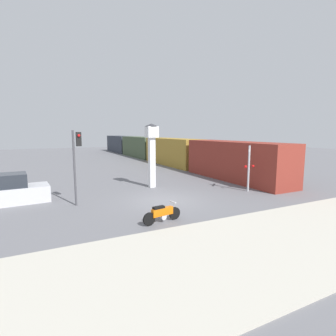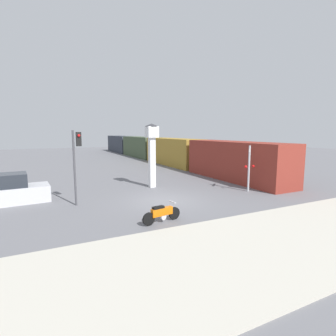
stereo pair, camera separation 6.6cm
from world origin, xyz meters
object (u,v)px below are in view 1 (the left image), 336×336
(motorcycle, at_px, (162,213))
(clock_tower, at_px, (152,146))
(freight_train, at_px, (154,149))
(railroad_crossing_signal, at_px, (249,166))
(parked_car, at_px, (9,191))
(traffic_light, at_px, (77,154))

(motorcycle, xyz_separation_m, clock_tower, (2.71, 7.60, 2.75))
(freight_train, distance_m, railroad_crossing_signal, 22.26)
(clock_tower, height_order, parked_car, clock_tower)
(motorcycle, bearing_deg, clock_tower, 60.57)
(motorcycle, height_order, traffic_light, traffic_light)
(traffic_light, bearing_deg, motorcycle, -57.46)
(motorcycle, relative_size, traffic_light, 0.48)
(motorcycle, distance_m, parked_car, 9.73)
(motorcycle, xyz_separation_m, freight_train, (10.63, 25.31, 1.26))
(clock_tower, xyz_separation_m, traffic_light, (-5.81, -2.74, -0.21))
(railroad_crossing_signal, bearing_deg, motorcycle, -159.13)
(motorcycle, relative_size, clock_tower, 0.42)
(motorcycle, relative_size, freight_train, 0.04)
(clock_tower, bearing_deg, freight_train, 65.90)
(motorcycle, xyz_separation_m, traffic_light, (-3.10, 4.86, 2.54))
(freight_train, bearing_deg, parked_car, -133.49)
(parked_car, bearing_deg, traffic_light, -35.22)
(motorcycle, height_order, railroad_crossing_signal, railroad_crossing_signal)
(traffic_light, height_order, parked_car, traffic_light)
(parked_car, bearing_deg, freight_train, 42.18)
(freight_train, height_order, railroad_crossing_signal, freight_train)
(clock_tower, bearing_deg, railroad_crossing_signal, -38.25)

